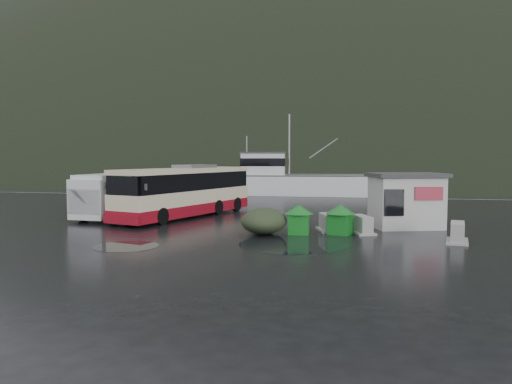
% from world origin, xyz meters
% --- Properties ---
extents(ground, '(160.00, 160.00, 0.00)m').
position_xyz_m(ground, '(0.00, 0.00, 0.00)').
color(ground, black).
rests_on(ground, ground).
extents(harbor_water, '(300.00, 180.00, 0.02)m').
position_xyz_m(harbor_water, '(0.00, 110.00, 0.00)').
color(harbor_water, black).
rests_on(harbor_water, ground).
extents(quay_edge, '(160.00, 0.60, 1.50)m').
position_xyz_m(quay_edge, '(0.00, 20.00, 0.00)').
color(quay_edge, '#999993').
rests_on(quay_edge, ground).
extents(headland, '(780.00, 540.00, 570.00)m').
position_xyz_m(headland, '(10.00, 250.00, 0.00)').
color(headland, black).
rests_on(headland, ground).
extents(coach_bus, '(6.00, 11.45, 3.14)m').
position_xyz_m(coach_bus, '(-3.60, 3.81, 0.00)').
color(coach_bus, beige).
rests_on(coach_bus, ground).
extents(white_van, '(2.69, 6.45, 2.63)m').
position_xyz_m(white_van, '(-7.53, 2.49, 0.00)').
color(white_van, silver).
rests_on(white_van, ground).
extents(waste_bin_left, '(1.03, 1.03, 1.37)m').
position_xyz_m(waste_bin_left, '(3.78, -1.73, 0.00)').
color(waste_bin_left, '#136F1F').
rests_on(waste_bin_left, ground).
extents(waste_bin_right, '(1.26, 1.26, 1.38)m').
position_xyz_m(waste_bin_right, '(5.69, -1.43, 0.00)').
color(waste_bin_right, '#136F1F').
rests_on(waste_bin_right, ground).
extents(dome_tent, '(2.55, 3.28, 1.18)m').
position_xyz_m(dome_tent, '(2.16, -1.93, 0.00)').
color(dome_tent, '#2E3A22').
rests_on(dome_tent, ground).
extents(ticket_kiosk, '(4.15, 3.57, 2.77)m').
position_xyz_m(ticket_kiosk, '(8.87, 1.39, 0.00)').
color(ticket_kiosk, '#BABAB5').
rests_on(ticket_kiosk, ground).
extents(jersey_barrier_a, '(1.27, 1.84, 0.84)m').
position_xyz_m(jersey_barrier_a, '(5.04, -0.57, 0.00)').
color(jersey_barrier_a, '#999993').
rests_on(jersey_barrier_a, ground).
extents(jersey_barrier_b, '(1.33, 1.86, 0.84)m').
position_xyz_m(jersey_barrier_b, '(6.68, -0.98, 0.00)').
color(jersey_barrier_b, '#999993').
rests_on(jersey_barrier_b, ground).
extents(jersey_barrier_c, '(1.15, 1.83, 0.85)m').
position_xyz_m(jersey_barrier_c, '(10.55, -2.78, 0.00)').
color(jersey_barrier_c, '#999993').
rests_on(jersey_barrier_c, ground).
extents(fishing_trawler, '(23.80, 7.88, 9.34)m').
position_xyz_m(fishing_trawler, '(2.26, 27.98, 0.00)').
color(fishing_trawler, silver).
rests_on(fishing_trawler, ground).
extents(puddles, '(13.28, 14.35, 0.01)m').
position_xyz_m(puddles, '(3.32, -3.01, 0.01)').
color(puddles, black).
rests_on(puddles, ground).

